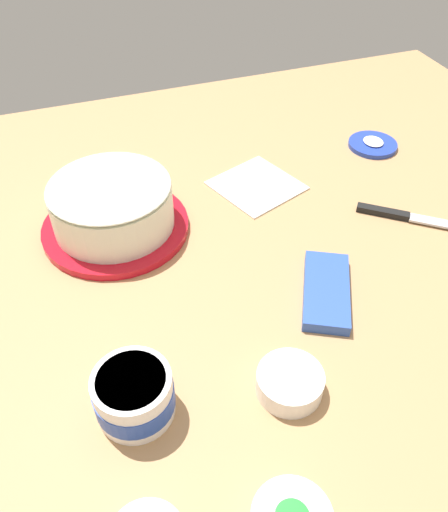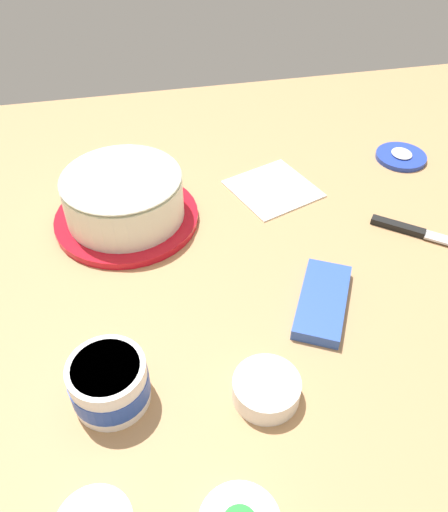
{
  "view_description": "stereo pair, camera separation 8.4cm",
  "coord_description": "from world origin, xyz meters",
  "px_view_note": "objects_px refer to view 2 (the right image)",
  "views": [
    {
      "loc": [
        0.49,
        -0.29,
        0.61
      ],
      "look_at": [
        -0.09,
        -0.08,
        0.04
      ],
      "focal_mm": 36.58,
      "sensor_mm": 36.0,
      "label": 1
    },
    {
      "loc": [
        0.51,
        -0.2,
        0.61
      ],
      "look_at": [
        -0.09,
        -0.08,
        0.04
      ],
      "focal_mm": 36.58,
      "sensor_mm": 36.0,
      "label": 2
    }
  ],
  "objects_px": {
    "frosted_cake": "(124,198)",
    "frosting_tub": "(109,382)",
    "frosting_tub_lid": "(401,156)",
    "sprinkle_bowl_blue": "(266,388)",
    "spreading_knife": "(425,234)",
    "paper_napkin": "(273,188)",
    "candy_box_lower": "(323,301)"
  },
  "relations": [
    {
      "from": "frosted_cake",
      "to": "paper_napkin",
      "type": "distance_m",
      "value": 0.3
    },
    {
      "from": "candy_box_lower",
      "to": "paper_napkin",
      "type": "xyz_separation_m",
      "value": [
        -0.31,
        0.01,
        -0.01
      ]
    },
    {
      "from": "frosted_cake",
      "to": "candy_box_lower",
      "type": "distance_m",
      "value": 0.39
    },
    {
      "from": "sprinkle_bowl_blue",
      "to": "candy_box_lower",
      "type": "height_order",
      "value": "sprinkle_bowl_blue"
    },
    {
      "from": "frosting_tub_lid",
      "to": "spreading_knife",
      "type": "distance_m",
      "value": 0.25
    },
    {
      "from": "sprinkle_bowl_blue",
      "to": "frosted_cake",
      "type": "bearing_deg",
      "value": -159.33
    },
    {
      "from": "spreading_knife",
      "to": "sprinkle_bowl_blue",
      "type": "xyz_separation_m",
      "value": [
        0.25,
        -0.36,
        0.01
      ]
    },
    {
      "from": "paper_napkin",
      "to": "spreading_knife",
      "type": "bearing_deg",
      "value": 49.58
    },
    {
      "from": "spreading_knife",
      "to": "candy_box_lower",
      "type": "height_order",
      "value": "candy_box_lower"
    },
    {
      "from": "sprinkle_bowl_blue",
      "to": "candy_box_lower",
      "type": "distance_m",
      "value": 0.19
    },
    {
      "from": "frosting_tub",
      "to": "candy_box_lower",
      "type": "relative_size",
      "value": 0.65
    },
    {
      "from": "paper_napkin",
      "to": "candy_box_lower",
      "type": "bearing_deg",
      "value": -1.46
    },
    {
      "from": "frosting_tub_lid",
      "to": "sprinkle_bowl_blue",
      "type": "bearing_deg",
      "value": -40.99
    },
    {
      "from": "frosted_cake",
      "to": "candy_box_lower",
      "type": "relative_size",
      "value": 1.65
    },
    {
      "from": "frosting_tub",
      "to": "spreading_knife",
      "type": "height_order",
      "value": "frosting_tub"
    },
    {
      "from": "frosted_cake",
      "to": "frosting_tub_lid",
      "type": "distance_m",
      "value": 0.59
    },
    {
      "from": "spreading_knife",
      "to": "candy_box_lower",
      "type": "distance_m",
      "value": 0.26
    },
    {
      "from": "spreading_knife",
      "to": "candy_box_lower",
      "type": "relative_size",
      "value": 1.25
    },
    {
      "from": "candy_box_lower",
      "to": "frosted_cake",
      "type": "bearing_deg",
      "value": -106.01
    },
    {
      "from": "frosting_tub_lid",
      "to": "candy_box_lower",
      "type": "distance_m",
      "value": 0.47
    },
    {
      "from": "frosting_tub",
      "to": "frosting_tub_lid",
      "type": "distance_m",
      "value": 0.78
    },
    {
      "from": "sprinkle_bowl_blue",
      "to": "paper_napkin",
      "type": "xyz_separation_m",
      "value": [
        -0.45,
        0.14,
        -0.01
      ]
    },
    {
      "from": "spreading_knife",
      "to": "frosting_tub_lid",
      "type": "bearing_deg",
      "value": 163.74
    },
    {
      "from": "frosted_cake",
      "to": "frosting_tub",
      "type": "bearing_deg",
      "value": -7.02
    },
    {
      "from": "spreading_knife",
      "to": "sprinkle_bowl_blue",
      "type": "distance_m",
      "value": 0.44
    },
    {
      "from": "candy_box_lower",
      "to": "spreading_knife",
      "type": "bearing_deg",
      "value": 144.43
    },
    {
      "from": "candy_box_lower",
      "to": "sprinkle_bowl_blue",
      "type": "bearing_deg",
      "value": -15.06
    },
    {
      "from": "frosting_tub_lid",
      "to": "paper_napkin",
      "type": "relative_size",
      "value": 0.7
    },
    {
      "from": "frosting_tub_lid",
      "to": "paper_napkin",
      "type": "bearing_deg",
      "value": -80.16
    },
    {
      "from": "spreading_knife",
      "to": "candy_box_lower",
      "type": "xyz_separation_m",
      "value": [
        0.12,
        -0.23,
        0.0
      ]
    },
    {
      "from": "frosting_tub",
      "to": "frosted_cake",
      "type": "bearing_deg",
      "value": 172.98
    },
    {
      "from": "frosting_tub",
      "to": "paper_napkin",
      "type": "relative_size",
      "value": 0.69
    }
  ]
}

